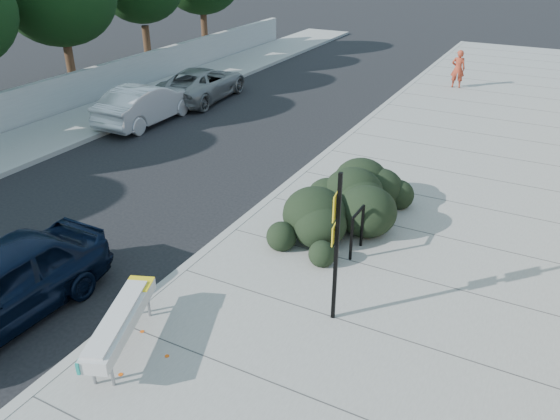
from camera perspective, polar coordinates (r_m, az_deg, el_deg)
The scene contains 13 objects.
ground at distance 12.05m, azimuth -10.13°, elevation -6.68°, with size 120.00×120.00×0.00m, color black.
sidewalk_near at distance 14.34m, azimuth 21.18°, elevation -1.99°, with size 11.20×50.00×0.15m, color gray.
sidewalk_far at distance 21.42m, azimuth -22.68°, elevation 7.32°, with size 3.00×50.00×0.15m, color gray.
curb_near at distance 15.69m, azimuth 0.81°, elevation 2.58°, with size 0.22×50.00×0.17m, color #9E9E99.
curb_far at distance 20.32m, azimuth -19.88°, elevation 6.83°, with size 0.22×50.00×0.17m, color #9E9E99.
far_wall at distance 22.52m, azimuth -25.87°, elevation 9.43°, with size 0.30×40.00×1.50m, color #9E9E99.
bench at distance 9.85m, azimuth -16.31°, elevation -11.10°, with size 1.28×2.37×0.70m.
bike_rack at distance 12.15m, azimuth 8.08°, elevation -1.82°, with size 0.07×0.73×1.06m.
sign_post at distance 9.57m, azimuth 5.87°, elevation -3.23°, with size 0.13×0.34×2.96m.
hedge at distance 13.24m, azimuth 7.00°, elevation 1.34°, with size 1.99×3.98×1.49m, color black.
wagon_silver at distance 21.72m, azimuth -13.80°, elevation 10.74°, with size 1.55×4.45×1.47m, color silver.
suv_silver at distance 24.51m, azimuth -8.12°, elevation 12.97°, with size 2.26×4.90×1.36m, color gray.
pedestrian at distance 26.80m, azimuth 18.10°, elevation 13.85°, with size 0.61×0.40×1.69m, color #A03722.
Camera 1 is at (6.43, -7.71, 6.66)m, focal length 35.00 mm.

